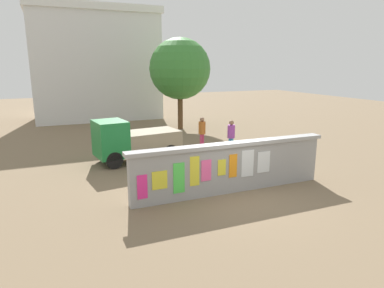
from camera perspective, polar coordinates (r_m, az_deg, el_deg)
name	(u,v)px	position (r m, az deg, el deg)	size (l,w,h in m)	color
ground	(158,142)	(18.49, -5.69, 0.34)	(60.00, 60.00, 0.00)	#7A664C
poster_wall	(231,167)	(11.12, 6.58, -3.81)	(6.95, 0.42, 1.66)	#989898
auto_rickshaw_truck	(133,141)	(14.79, -9.81, 0.53)	(3.77, 1.98, 1.85)	black
motorcycle	(237,162)	(13.03, 7.63, -3.10)	(1.90, 0.56, 0.87)	black
bicycle_near	(253,154)	(14.81, 10.13, -1.59)	(1.69, 0.47, 0.95)	black
bicycle_far	(165,172)	(12.16, -4.49, -4.69)	(1.67, 0.55, 0.95)	black
person_walking	(231,134)	(15.70, 6.59, 1.70)	(0.38, 0.38, 1.62)	#338CBF
person_bystander	(202,130)	(16.50, 1.69, 2.34)	(0.47, 0.47, 1.62)	#D83F72
tree_roadside	(180,69)	(21.89, -2.04, 12.48)	(3.84, 3.84, 5.76)	brown
building_background	(96,64)	(27.40, -15.79, 12.78)	(9.35, 4.87, 8.21)	silver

